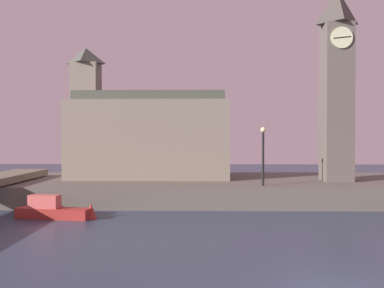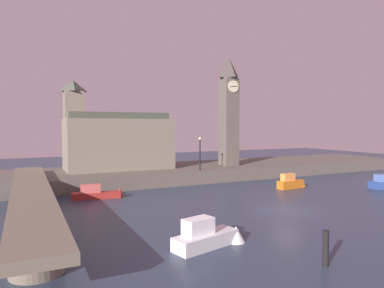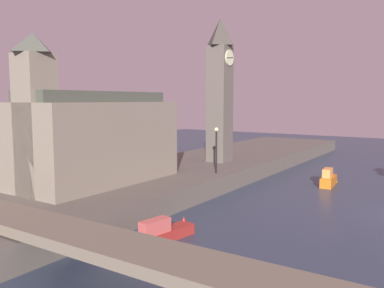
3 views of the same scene
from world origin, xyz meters
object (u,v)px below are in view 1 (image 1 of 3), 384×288
(clock_tower, at_px, (337,82))
(streetlamp, at_px, (263,149))
(parliament_hall, at_px, (145,135))
(boat_dinghy_red, at_px, (59,211))

(clock_tower, bearing_deg, streetlamp, -152.69)
(parliament_hall, bearing_deg, streetlamp, -33.09)
(parliament_hall, xyz_separation_m, streetlamp, (8.84, -5.76, -1.03))
(clock_tower, xyz_separation_m, boat_dinghy_red, (-18.59, -7.05, -8.48))
(clock_tower, distance_m, parliament_hall, 15.55)
(parliament_hall, bearing_deg, clock_tower, -10.28)
(parliament_hall, bearing_deg, boat_dinghy_red, -111.29)
(streetlamp, bearing_deg, parliament_hall, 146.91)
(streetlamp, bearing_deg, boat_dinghy_red, -162.54)
(streetlamp, bearing_deg, clock_tower, 27.31)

